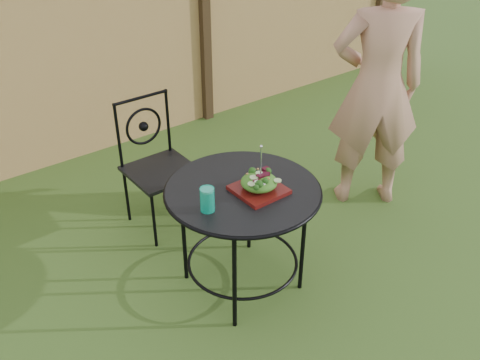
{
  "coord_description": "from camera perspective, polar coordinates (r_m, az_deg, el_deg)",
  "views": [
    {
      "loc": [
        -1.57,
        -2.11,
        2.39
      ],
      "look_at": [
        0.06,
        -0.01,
        0.75
      ],
      "focal_mm": 40.0,
      "sensor_mm": 36.0,
      "label": 1
    }
  ],
  "objects": [
    {
      "name": "patio_chair",
      "position": [
        3.85,
        -8.84,
        1.98
      ],
      "size": [
        0.46,
        0.46,
        0.95
      ],
      "color": "black",
      "rests_on": "ground"
    },
    {
      "name": "patio_table",
      "position": [
        3.17,
        0.29,
        -3.01
      ],
      "size": [
        0.92,
        0.92,
        0.72
      ],
      "color": "black",
      "rests_on": "ground"
    },
    {
      "name": "drinking_glass",
      "position": [
        2.87,
        -3.51,
        -2.09
      ],
      "size": [
        0.08,
        0.08,
        0.14
      ],
      "primitive_type": "cylinder",
      "color": "#0DA180",
      "rests_on": "patio_table"
    },
    {
      "name": "diner",
      "position": [
        4.02,
        14.41,
        9.63
      ],
      "size": [
        0.82,
        0.77,
        1.89
      ],
      "primitive_type": "imported",
      "rotation": [
        0.0,
        0.0,
        2.52
      ],
      "color": "tan",
      "rests_on": "ground"
    },
    {
      "name": "fork",
      "position": [
        2.97,
        2.24,
        1.97
      ],
      "size": [
        0.01,
        0.01,
        0.18
      ],
      "primitive_type": "cylinder",
      "color": "silver",
      "rests_on": "salad"
    },
    {
      "name": "salad",
      "position": [
        3.03,
        2.04,
        -0.22
      ],
      "size": [
        0.21,
        0.21,
        0.08
      ],
      "primitive_type": "ellipsoid",
      "color": "#235614",
      "rests_on": "salad_plate"
    },
    {
      "name": "salad_plate",
      "position": [
        3.06,
        2.02,
        -1.04
      ],
      "size": [
        0.27,
        0.27,
        0.02
      ],
      "primitive_type": "cube",
      "color": "#450F09",
      "rests_on": "patio_table"
    },
    {
      "name": "ground",
      "position": [
        3.55,
        -0.86,
        -10.57
      ],
      "size": [
        60.0,
        60.0,
        0.0
      ],
      "primitive_type": "plane",
      "color": "#294E19",
      "rests_on": "ground"
    },
    {
      "name": "fence",
      "position": [
        4.8,
        -17.33,
        12.84
      ],
      "size": [
        8.0,
        0.12,
        1.9
      ],
      "color": "tan",
      "rests_on": "ground"
    }
  ]
}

